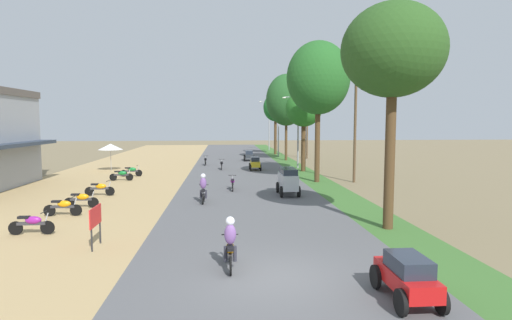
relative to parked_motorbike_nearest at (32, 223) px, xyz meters
name	(u,v)px	position (x,y,z in m)	size (l,w,h in m)	color
ground_plane	(274,280)	(9.19, -5.36, -0.55)	(180.00, 180.00, 0.00)	#7A6B4C
road_strip	(274,278)	(9.19, -5.36, -0.51)	(9.00, 140.00, 0.08)	#565659
median_strip	(461,273)	(14.89, -5.36, -0.52)	(2.40, 140.00, 0.06)	#3D6B2D
parked_motorbike_nearest	(32,223)	(0.00, 0.00, 0.00)	(1.80, 0.54, 0.94)	black
parked_motorbike_second	(63,206)	(-0.03, 3.32, 0.00)	(1.80, 0.54, 0.94)	black
parked_motorbike_third	(82,199)	(0.22, 5.20, 0.00)	(1.80, 0.54, 0.94)	black
parked_motorbike_fourth	(100,188)	(0.12, 8.81, 0.00)	(1.80, 0.54, 0.94)	black
parked_motorbike_fifth	(122,174)	(-0.16, 15.39, 0.00)	(1.80, 0.54, 0.94)	black
parked_motorbike_sixth	(132,171)	(0.05, 17.88, 0.00)	(1.80, 0.54, 0.94)	black
street_signboard	(95,219)	(3.09, -1.92, 0.55)	(0.06, 1.30, 1.50)	#262628
vendor_umbrella	(110,147)	(-2.72, 22.03, 1.75)	(2.20, 2.20, 2.52)	#99999E
median_tree_nearest	(393,52)	(14.72, -0.15, 6.93)	(4.26, 4.26, 9.44)	#4C351E
median_tree_second	(318,78)	(14.77, 13.63, 7.27)	(4.71, 4.71, 10.52)	#4C351E
median_tree_third	(304,109)	(15.04, 20.44, 5.19)	(3.34, 3.34, 7.42)	#4C351E
median_tree_fourth	(286,100)	(15.08, 31.33, 6.59)	(4.77, 4.77, 10.12)	#4C351E
median_tree_fifth	(276,108)	(14.94, 40.36, 5.98)	(3.38, 3.38, 8.48)	#4C351E
streetlamp_near	(298,126)	(14.99, 22.96, 3.63)	(3.16, 0.20, 7.08)	gray
streetlamp_mid	(278,119)	(14.99, 37.56, 4.35)	(3.16, 0.20, 8.49)	gray
streetlamp_far	(269,122)	(14.99, 48.82, 4.08)	(3.16, 0.20, 7.95)	gray
utility_pole_near	(307,123)	(18.13, 33.94, 3.85)	(1.80, 0.20, 8.43)	brown
utility_pole_far	(355,115)	(17.64, 13.58, 4.55)	(1.80, 0.20, 9.82)	brown
car_sedan_red	(407,275)	(12.33, -7.20, 0.19)	(1.10, 2.26, 1.19)	red
car_van_silver	(288,180)	(11.69, 8.12, 0.47)	(1.19, 2.41, 1.67)	#B7BCC1
car_hatchback_yellow	(255,163)	(10.66, 21.51, 0.19)	(1.04, 2.00, 1.23)	gold
car_sedan_charcoal	(249,155)	(10.64, 30.83, 0.19)	(1.10, 2.26, 1.19)	#282D33
motorbike_foreground_rider	(230,244)	(7.91, -4.54, 0.30)	(0.54, 1.80, 1.66)	black
motorbike_ahead_second	(203,189)	(6.58, 6.08, 0.30)	(0.54, 1.80, 1.66)	black
motorbike_ahead_third	(233,183)	(8.30, 10.29, 0.02)	(0.54, 1.80, 0.94)	black
motorbike_ahead_fourth	(222,164)	(7.52, 22.34, 0.02)	(0.54, 1.80, 0.94)	black
motorbike_ahead_fifth	(205,160)	(5.81, 26.37, 0.02)	(0.54, 1.80, 0.94)	black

